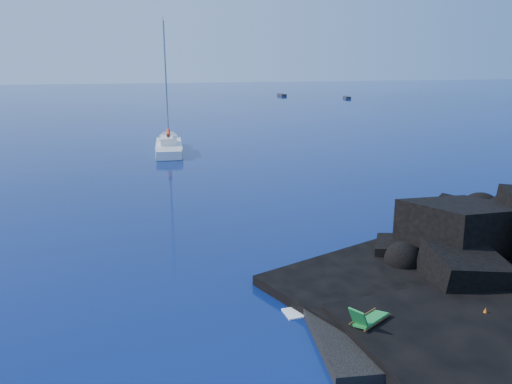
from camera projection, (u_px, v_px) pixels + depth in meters
ground at (314, 352)px, 17.46m from camera, size 400.00×400.00×0.00m
beach at (421, 328)px, 18.95m from camera, size 9.08×6.86×0.70m
surf_foam at (378, 278)px, 23.28m from camera, size 10.00×8.00×0.06m
sailboat at (169, 152)px, 54.83m from camera, size 3.60×13.34×13.83m
deck_chair at (371, 314)px, 18.13m from camera, size 1.90×1.57×1.21m
towel at (393, 337)px, 17.68m from camera, size 2.16×1.14×0.06m
sunbather at (393, 333)px, 17.65m from camera, size 1.63×0.50×0.21m
marker_cone at (485, 313)px, 18.87m from camera, size 0.37×0.37×0.48m
distant_boat_a at (282, 96)px, 135.67m from camera, size 1.49×4.49×0.60m
distant_boat_b at (347, 98)px, 127.38m from camera, size 2.04×4.25×0.54m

